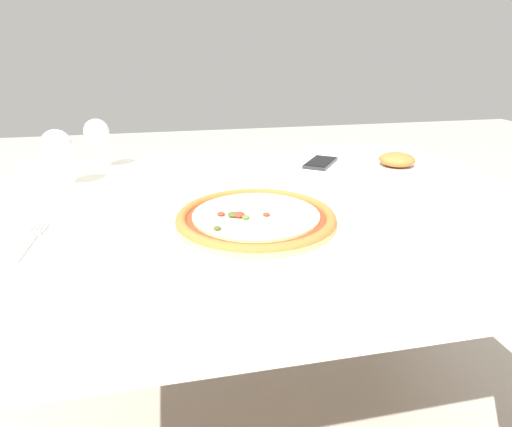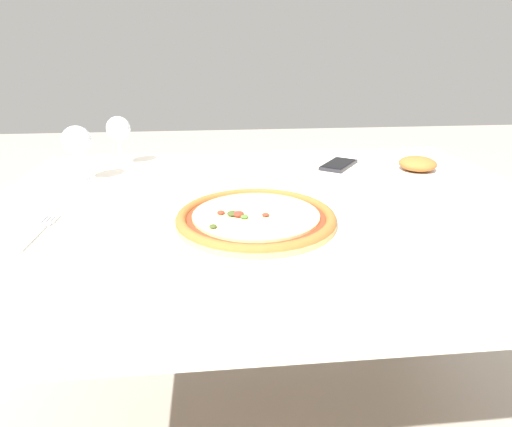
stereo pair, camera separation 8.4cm
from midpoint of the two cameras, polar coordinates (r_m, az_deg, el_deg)
The scene contains 7 objects.
dining_table at distance 1.01m, azimuth 4.53°, elevation -3.36°, with size 1.31×1.04×0.75m.
pizza_plate at distance 0.85m, azimuth 2.84°, elevation -0.87°, with size 0.35×0.35×0.04m.
fork at distance 0.91m, azimuth -24.68°, elevation -2.13°, with size 0.03×0.17×0.00m.
wine_glass_far_left at distance 1.32m, azimuth -16.12°, elevation 10.61°, with size 0.07×0.07×0.15m.
wine_glass_far_right at distance 1.18m, azimuth -20.92°, elevation 8.83°, with size 0.07×0.07×0.15m.
cell_phone at distance 1.32m, azimuth 12.79°, elevation 6.35°, with size 0.14×0.16×0.01m.
side_plate at distance 1.30m, azimuth 22.45°, elevation 5.69°, with size 0.18×0.18×0.05m.
Camera 2 is at (-0.13, -0.91, 1.09)m, focal length 30.00 mm.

